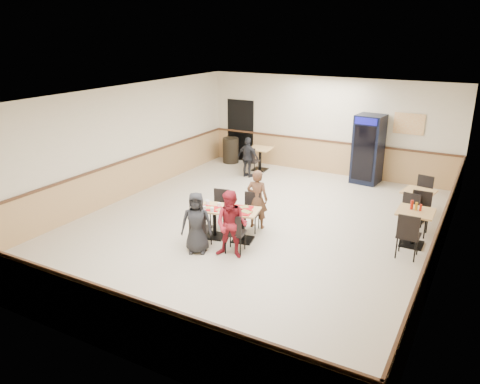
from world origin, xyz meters
The scene contains 20 objects.
ground centered at (0.00, 0.00, 0.00)m, with size 10.00×10.00×0.00m, color beige.
room_shell centered at (1.78, 2.55, 0.58)m, with size 10.00×10.00×10.00m.
main_table centered at (-0.19, -0.85, 0.47)m, with size 1.41×0.90×0.70m.
main_chairs centered at (-0.23, -0.86, 0.44)m, with size 1.44×1.74×0.89m.
diner_woman_left centered at (-0.44, -1.72, 0.64)m, with size 0.63×0.41×1.29m, color black.
diner_woman_right centered at (0.29, -1.57, 0.70)m, with size 0.68×0.53×1.40m, color maroon.
diner_man_opposite centered at (0.07, 0.01, 0.69)m, with size 0.50×0.33×1.38m, color brown.
lone_diner centered at (-1.94, 3.36, 0.63)m, with size 0.73×0.31×1.25m, color black.
tabletop_clutter centered at (-0.19, -0.91, 0.72)m, with size 1.19×0.74×0.12m.
side_table_near centered at (3.39, 0.75, 0.52)m, with size 0.73×0.73×0.78m.
side_table_near_chair_south centered at (3.39, 0.13, 0.49)m, with size 0.46×0.46×0.99m, color black, non-canonical shape.
side_table_near_chair_north centered at (3.39, 1.37, 0.49)m, with size 0.46×0.46×0.99m, color black, non-canonical shape.
side_table_far centered at (3.23, 2.24, 0.49)m, with size 0.80×0.80×0.74m.
side_table_far_chair_south centered at (3.23, 1.65, 0.47)m, with size 0.43×0.43×0.93m, color black, non-canonical shape.
side_table_far_chair_north centered at (3.23, 2.83, 0.47)m, with size 0.43×0.43×0.93m, color black, non-canonical shape.
condiment_caddy centered at (3.36, 0.80, 0.87)m, with size 0.23×0.06×0.20m.
back_table centered at (-1.94, 4.20, 0.49)m, with size 0.73×0.73×0.74m.
back_table_chair_lone centered at (-1.94, 3.61, 0.47)m, with size 0.43×0.43×0.94m, color black, non-canonical shape.
pepsi_cooler centered at (1.40, 4.59, 1.02)m, with size 0.84×0.84×2.03m.
trash_bin centered at (-3.24, 4.55, 0.43)m, with size 0.54×0.54×0.86m, color black.
Camera 1 is at (4.54, -8.95, 4.36)m, focal length 35.00 mm.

